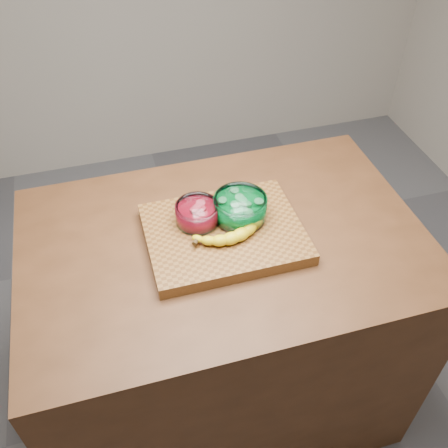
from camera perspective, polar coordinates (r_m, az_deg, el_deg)
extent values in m
plane|color=#545458|center=(2.21, 0.00, -18.34)|extent=(3.50, 3.50, 0.00)
cube|color=#492A16|center=(1.82, 0.00, -11.68)|extent=(1.20, 0.80, 0.90)
cube|color=brown|center=(1.46, 0.00, -1.14)|extent=(0.45, 0.35, 0.04)
cylinder|color=white|center=(1.45, -3.05, 1.20)|extent=(0.13, 0.13, 0.06)
cylinder|color=red|center=(1.46, -3.04, 0.97)|extent=(0.11, 0.11, 0.03)
cylinder|color=#ED4A5D|center=(1.44, -3.08, 1.74)|extent=(0.10, 0.10, 0.02)
cylinder|color=white|center=(1.46, 1.86, 1.84)|extent=(0.16, 0.16, 0.07)
cylinder|color=#017E2D|center=(1.47, 1.85, 1.53)|extent=(0.13, 0.13, 0.04)
cylinder|color=#5BC375|center=(1.45, 1.87, 2.41)|extent=(0.13, 0.13, 0.02)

